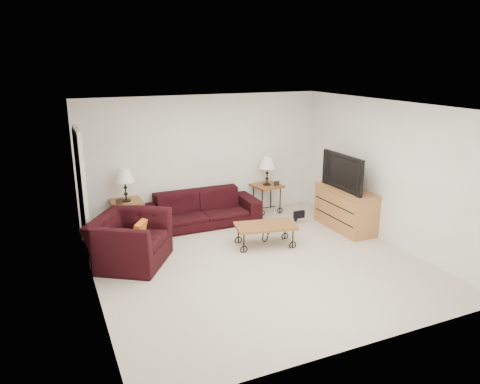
# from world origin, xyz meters

# --- Properties ---
(ground) EXTENTS (5.00, 5.00, 0.00)m
(ground) POSITION_xyz_m (0.00, 0.00, 0.00)
(ground) COLOR beige
(ground) RESTS_ON ground
(wall_back) EXTENTS (5.00, 0.02, 2.50)m
(wall_back) POSITION_xyz_m (0.00, 2.50, 1.25)
(wall_back) COLOR white
(wall_back) RESTS_ON ground
(wall_front) EXTENTS (5.00, 0.02, 2.50)m
(wall_front) POSITION_xyz_m (0.00, -2.50, 1.25)
(wall_front) COLOR white
(wall_front) RESTS_ON ground
(wall_left) EXTENTS (0.02, 5.00, 2.50)m
(wall_left) POSITION_xyz_m (-2.50, 0.00, 1.25)
(wall_left) COLOR white
(wall_left) RESTS_ON ground
(wall_right) EXTENTS (0.02, 5.00, 2.50)m
(wall_right) POSITION_xyz_m (2.50, 0.00, 1.25)
(wall_right) COLOR white
(wall_right) RESTS_ON ground
(ceiling) EXTENTS (5.00, 5.00, 0.00)m
(ceiling) POSITION_xyz_m (0.00, 0.00, 2.50)
(ceiling) COLOR white
(ceiling) RESTS_ON wall_back
(doorway) EXTENTS (0.08, 0.94, 2.04)m
(doorway) POSITION_xyz_m (-2.47, 1.65, 1.02)
(doorway) COLOR black
(doorway) RESTS_ON ground
(sofa) EXTENTS (2.27, 0.89, 0.66)m
(sofa) POSITION_xyz_m (-0.25, 2.02, 0.33)
(sofa) COLOR black
(sofa) RESTS_ON ground
(side_table_left) EXTENTS (0.57, 0.57, 0.62)m
(side_table_left) POSITION_xyz_m (-1.66, 2.20, 0.31)
(side_table_left) COLOR #8D5E24
(side_table_left) RESTS_ON ground
(side_table_right) EXTENTS (0.63, 0.63, 0.61)m
(side_table_right) POSITION_xyz_m (1.29, 2.20, 0.30)
(side_table_right) COLOR #8D5E24
(side_table_right) RESTS_ON ground
(lamp_left) EXTENTS (0.35, 0.35, 0.62)m
(lamp_left) POSITION_xyz_m (-1.66, 2.20, 0.93)
(lamp_left) COLOR black
(lamp_left) RESTS_ON side_table_left
(lamp_right) EXTENTS (0.39, 0.39, 0.61)m
(lamp_right) POSITION_xyz_m (1.29, 2.20, 0.91)
(lamp_right) COLOR black
(lamp_right) RESTS_ON side_table_right
(photo_frame_left) EXTENTS (0.13, 0.04, 0.10)m
(photo_frame_left) POSITION_xyz_m (-1.81, 2.05, 0.67)
(photo_frame_left) COLOR black
(photo_frame_left) RESTS_ON side_table_left
(photo_frame_right) EXTENTS (0.12, 0.02, 0.10)m
(photo_frame_right) POSITION_xyz_m (1.44, 2.05, 0.66)
(photo_frame_right) COLOR black
(photo_frame_right) RESTS_ON side_table_right
(coffee_table) EXTENTS (1.13, 0.75, 0.39)m
(coffee_table) POSITION_xyz_m (0.43, 0.57, 0.19)
(coffee_table) COLOR #8D5E24
(coffee_table) RESTS_ON ground
(armchair) EXTENTS (1.55, 1.59, 0.79)m
(armchair) POSITION_xyz_m (-1.88, 0.80, 0.39)
(armchair) COLOR black
(armchair) RESTS_ON ground
(throw_pillow) EXTENTS (0.27, 0.35, 0.36)m
(throw_pillow) POSITION_xyz_m (-1.72, 0.75, 0.52)
(throw_pillow) COLOR orange
(throw_pillow) RESTS_ON armchair
(tv_stand) EXTENTS (0.55, 1.32, 0.79)m
(tv_stand) POSITION_xyz_m (2.23, 0.71, 0.40)
(tv_stand) COLOR #A6663D
(tv_stand) RESTS_ON ground
(television) EXTENTS (0.16, 1.18, 0.68)m
(television) POSITION_xyz_m (2.21, 0.71, 1.13)
(television) COLOR black
(television) RESTS_ON tv_stand
(backpack) EXTENTS (0.42, 0.37, 0.46)m
(backpack) POSITION_xyz_m (1.55, 1.42, 0.23)
(backpack) COLOR black
(backpack) RESTS_ON ground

